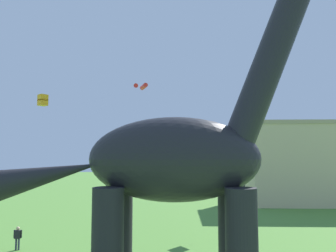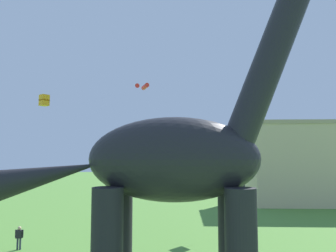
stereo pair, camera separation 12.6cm
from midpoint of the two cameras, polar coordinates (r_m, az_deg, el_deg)
name	(u,v)px [view 1 (the left image)]	position (r m, az deg, el deg)	size (l,w,h in m)	color
dinosaur_sculpture	(172,159)	(13.71, 0.50, -5.71)	(16.42, 3.48, 17.16)	black
person_photographer	(18,236)	(25.83, -24.49, -16.75)	(0.58, 0.26, 1.55)	#2D3347
kite_high_right	(43,100)	(27.18, -20.79, 4.17)	(0.83, 0.83, 0.85)	orange
kite_near_high	(142,86)	(34.77, -4.58, 6.79)	(1.61, 1.67, 0.47)	red
kite_near_low	(214,180)	(27.54, 7.70, -9.16)	(1.69, 1.74, 1.74)	yellow
background_building_block	(316,163)	(49.04, 23.99, -5.77)	(18.62, 8.84, 10.77)	#CCB78E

